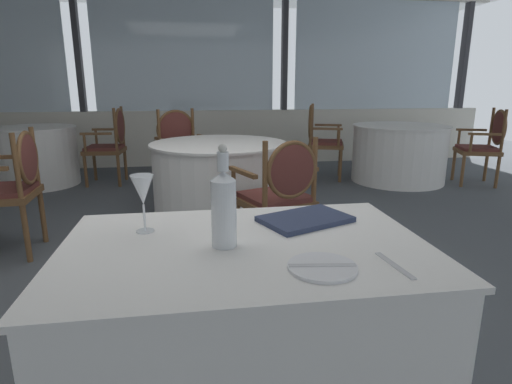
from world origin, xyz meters
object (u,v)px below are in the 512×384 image
object	(u,v)px
wine_glass	(143,191)
dining_chair_1_1	(180,147)
dining_chair_2_0	(11,181)
side_plate	(322,267)
dining_chair_1_0	(281,190)
water_bottle	(224,206)
menu_book	(305,219)
dining_chair_0_1	(319,136)
dining_chair_0_0	(486,141)
dining_chair_3_1	(111,140)

from	to	relation	value
wine_glass	dining_chair_1_1	xyz separation A→B (m)	(0.04, 3.29, -0.32)
wine_glass	dining_chair_2_0	size ratio (longest dim) A/B	0.22
side_plate	dining_chair_1_1	xyz separation A→B (m)	(-0.49, 3.69, -0.18)
wine_glass	dining_chair_1_0	world-z (taller)	wine_glass
side_plate	dining_chair_2_0	distance (m)	2.73
water_bottle	wine_glass	world-z (taller)	water_bottle
menu_book	dining_chair_0_1	xyz separation A→B (m)	(1.27, 3.90, -0.16)
side_plate	dining_chair_1_0	distance (m)	1.76
dining_chair_0_0	dining_chair_1_0	world-z (taller)	dining_chair_0_0
dining_chair_2_0	dining_chair_3_1	bearing A→B (deg)	-100.07
wine_glass	dining_chair_1_1	world-z (taller)	dining_chair_1_1
wine_glass	dining_chair_0_1	world-z (taller)	dining_chair_0_1
water_bottle	dining_chair_0_1	bearing A→B (deg)	68.74
dining_chair_0_1	dining_chair_2_0	world-z (taller)	dining_chair_0_1
side_plate	dining_chair_0_1	size ratio (longest dim) A/B	0.20
wine_glass	dining_chair_1_1	distance (m)	3.31
side_plate	dining_chair_1_1	world-z (taller)	dining_chair_1_1
wine_glass	dining_chair_0_1	size ratio (longest dim) A/B	0.21
wine_glass	dining_chair_0_0	distance (m)	5.04
dining_chair_3_1	dining_chair_1_0	bearing A→B (deg)	124.46
water_bottle	dining_chair_1_0	world-z (taller)	water_bottle
water_bottle	menu_book	xyz separation A→B (m)	(0.33, 0.20, -0.12)
water_bottle	dining_chair_1_0	size ratio (longest dim) A/B	0.37
dining_chair_2_0	dining_chair_0_1	bearing A→B (deg)	-146.56
dining_chair_1_0	dining_chair_0_0	bearing A→B (deg)	-78.34
side_plate	dining_chair_3_1	world-z (taller)	dining_chair_3_1
dining_chair_1_0	dining_chair_3_1	xyz separation A→B (m)	(-1.62, 2.70, 0.04)
dining_chair_3_1	dining_chair_2_0	bearing A→B (deg)	85.75
menu_book	dining_chair_2_0	world-z (taller)	dining_chair_2_0
wine_glass	dining_chair_3_1	bearing A→B (deg)	101.70
wine_glass	dining_chair_2_0	world-z (taller)	wine_glass
wine_glass	dining_chair_0_0	world-z (taller)	dining_chair_0_0
water_bottle	dining_chair_2_0	world-z (taller)	water_bottle
dining_chair_0_1	dining_chair_3_1	bearing A→B (deg)	-163.49
dining_chair_1_1	dining_chair_1_0	bearing A→B (deg)	0.00
side_plate	dining_chair_0_0	bearing A→B (deg)	47.93
side_plate	dining_chair_1_1	bearing A→B (deg)	97.58
wine_glass	menu_book	distance (m)	0.61
menu_book	dining_chair_1_1	size ratio (longest dim) A/B	0.33
dining_chair_0_1	dining_chair_2_0	bearing A→B (deg)	-125.50
dining_chair_1_0	dining_chair_2_0	distance (m)	1.98
water_bottle	dining_chair_0_1	world-z (taller)	water_bottle
dining_chair_1_0	dining_chair_1_1	size ratio (longest dim) A/B	0.92
water_bottle	dining_chair_1_1	world-z (taller)	water_bottle
dining_chair_0_1	dining_chair_0_0	bearing A→B (deg)	0.00
water_bottle	wine_glass	distance (m)	0.33
dining_chair_2_0	dining_chair_3_1	xyz separation A→B (m)	(0.31, 2.27, 0.00)
dining_chair_0_0	dining_chair_3_1	distance (m)	4.73
menu_book	dining_chair_0_0	bearing A→B (deg)	22.26
menu_book	dining_chair_3_1	size ratio (longest dim) A/B	0.34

